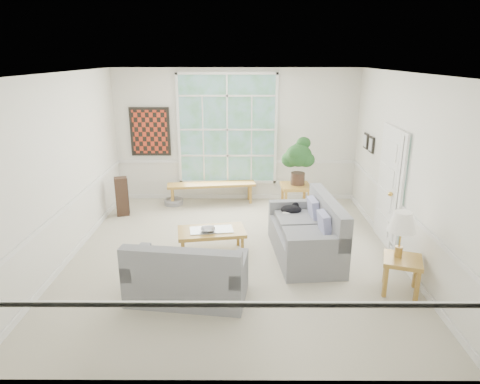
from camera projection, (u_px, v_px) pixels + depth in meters
name	position (u px, v px, depth m)	size (l,w,h in m)	color
floor	(234.00, 254.00, 7.34)	(5.50, 6.00, 0.01)	#B5AE99
ceiling	(233.00, 73.00, 6.43)	(5.50, 6.00, 0.02)	white
wall_back	(236.00, 136.00, 9.74)	(5.50, 0.02, 3.00)	silver
wall_front	(228.00, 250.00, 4.03)	(5.50, 0.02, 3.00)	silver
wall_left	(64.00, 169.00, 6.90)	(0.02, 6.00, 3.00)	silver
wall_right	(404.00, 169.00, 6.87)	(0.02, 6.00, 3.00)	silver
window_back	(227.00, 130.00, 9.66)	(2.30, 0.08, 2.40)	white
entry_door	(387.00, 185.00, 7.58)	(0.08, 0.90, 2.10)	white
door_sidelight	(400.00, 191.00, 6.95)	(0.08, 0.26, 1.90)	white
wall_art	(150.00, 132.00, 9.67)	(0.90, 0.06, 1.10)	maroon
wall_frame_near	(371.00, 145.00, 8.52)	(0.04, 0.26, 0.32)	black
wall_frame_far	(365.00, 141.00, 8.90)	(0.04, 0.26, 0.32)	black
loveseat_right	(305.00, 228.00, 7.13)	(0.96, 1.85, 1.00)	gray
loveseat_front	(187.00, 269.00, 5.90)	(1.61, 0.83, 0.87)	gray
coffee_table	(212.00, 241.00, 7.31)	(1.13, 0.62, 0.42)	#A97C31
pewter_bowl	(208.00, 229.00, 7.18)	(0.31, 0.31, 0.08)	#98989E
window_bench	(212.00, 193.00, 9.80)	(1.99, 0.39, 0.46)	#A97C31
end_table	(295.00, 198.00, 9.22)	(0.61, 0.61, 0.61)	#A97C31
houseplant	(298.00, 161.00, 9.01)	(0.60, 0.60, 1.03)	#1F4B1F
side_table	(401.00, 275.00, 6.08)	(0.52, 0.52, 0.53)	#A97C31
table_lamp	(401.00, 235.00, 5.97)	(0.39, 0.39, 0.67)	white
pet_bed	(174.00, 202.00, 9.76)	(0.44, 0.44, 0.13)	gray
floor_speaker	(122.00, 196.00, 9.00)	(0.26, 0.20, 0.83)	#38251A
cat	(291.00, 209.00, 7.72)	(0.38, 0.27, 0.18)	black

